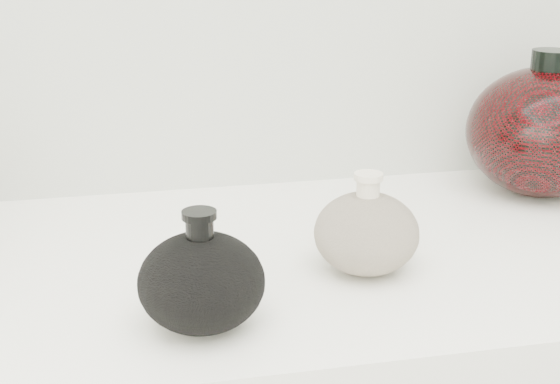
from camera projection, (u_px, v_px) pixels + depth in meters
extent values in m
cube|color=white|center=(256.00, 267.00, 0.89)|extent=(1.20, 0.50, 0.03)
ellipsoid|color=black|center=(202.00, 282.00, 0.71)|extent=(0.15, 0.15, 0.09)
cylinder|color=black|center=(200.00, 229.00, 0.70)|extent=(0.03, 0.03, 0.03)
cylinder|color=black|center=(199.00, 215.00, 0.69)|extent=(0.04, 0.04, 0.01)
ellipsoid|color=beige|center=(366.00, 233.00, 0.83)|extent=(0.12, 0.12, 0.09)
cylinder|color=beige|center=(368.00, 188.00, 0.82)|extent=(0.03, 0.03, 0.03)
cylinder|color=beige|center=(369.00, 176.00, 0.81)|extent=(0.03, 0.03, 0.01)
ellipsoid|color=black|center=(543.00, 132.00, 1.06)|extent=(0.24, 0.24, 0.18)
cylinder|color=black|center=(551.00, 62.00, 1.03)|extent=(0.06, 0.06, 0.03)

